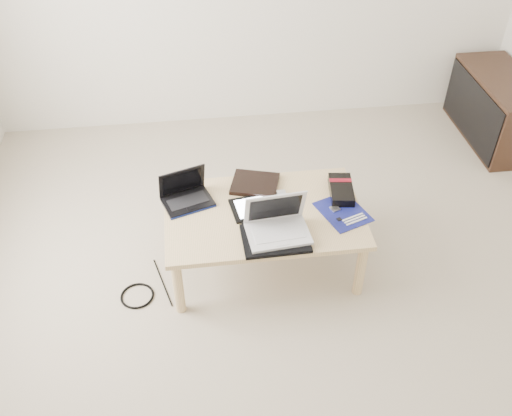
{
  "coord_description": "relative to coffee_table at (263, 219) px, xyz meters",
  "views": [
    {
      "loc": [
        -0.51,
        -2.04,
        2.49
      ],
      "look_at": [
        -0.21,
        0.33,
        0.44
      ],
      "focal_mm": 40.0,
      "sensor_mm": 36.0,
      "label": 1
    }
  ],
  "objects": [
    {
      "name": "neoprene_sleeve",
      "position": [
        0.03,
        -0.23,
        0.06
      ],
      "size": [
        0.35,
        0.26,
        0.02
      ],
      "primitive_type": "cube",
      "rotation": [
        0.0,
        0.0,
        0.02
      ],
      "color": "black",
      "rests_on": "coffee_table"
    },
    {
      "name": "gpu_box",
      "position": [
        0.47,
        0.1,
        0.08
      ],
      "size": [
        0.16,
        0.27,
        0.06
      ],
      "color": "black",
      "rests_on": "coffee_table"
    },
    {
      "name": "book",
      "position": [
        -0.02,
        0.24,
        0.06
      ],
      "size": [
        0.32,
        0.29,
        0.03
      ],
      "color": "black",
      "rests_on": "coffee_table"
    },
    {
      "name": "room_shell",
      "position": [
        0.16,
        -0.33,
        1.32
      ],
      "size": [
        4.2,
        4.2,
        2.7
      ],
      "color": "silver",
      "rests_on": "ground"
    },
    {
      "name": "cable_coil",
      "position": [
        -0.09,
        -0.06,
        0.05
      ],
      "size": [
        0.1,
        0.1,
        0.01
      ],
      "primitive_type": "torus",
      "rotation": [
        0.0,
        0.0,
        0.0
      ],
      "color": "black",
      "rests_on": "coffee_table"
    },
    {
      "name": "netbook",
      "position": [
        -0.42,
        0.16,
        0.09
      ],
      "size": [
        0.32,
        0.27,
        0.2
      ],
      "color": "black",
      "rests_on": "coffee_table"
    },
    {
      "name": "remote",
      "position": [
        0.12,
        0.05,
        0.06
      ],
      "size": [
        0.06,
        0.23,
        0.02
      ],
      "color": "#B6B5BA",
      "rests_on": "coffee_table"
    },
    {
      "name": "white_laptop",
      "position": [
        0.05,
        -0.18,
        0.12
      ],
      "size": [
        0.34,
        0.26,
        0.23
      ],
      "color": "silver",
      "rests_on": "neoprene_sleeve"
    },
    {
      "name": "coffee_table",
      "position": [
        0.0,
        0.0,
        0.0
      ],
      "size": [
        1.1,
        0.7,
        0.4
      ],
      "color": "#DCB585",
      "rests_on": "ground"
    },
    {
      "name": "ground",
      "position": [
        0.16,
        -0.33,
        -0.35
      ],
      "size": [
        4.0,
        4.0,
        0.0
      ],
      "primitive_type": "plane",
      "color": "#AC9D8B",
      "rests_on": "ground"
    },
    {
      "name": "motherboard",
      "position": [
        0.44,
        -0.06,
        0.05
      ],
      "size": [
        0.31,
        0.35,
        0.01
      ],
      "color": "#0D1254",
      "rests_on": "coffee_table"
    },
    {
      "name": "floor_cable_coil",
      "position": [
        -0.74,
        -0.18,
        -0.34
      ],
      "size": [
        0.22,
        0.22,
        0.01
      ],
      "primitive_type": "torus",
      "rotation": [
        0.0,
        0.0,
        -0.17
      ],
      "color": "black",
      "rests_on": "ground"
    },
    {
      "name": "tablet",
      "position": [
        -0.04,
        0.04,
        0.06
      ],
      "size": [
        0.29,
        0.24,
        0.01
      ],
      "color": "black",
      "rests_on": "coffee_table"
    },
    {
      "name": "floor_cable_trail",
      "position": [
        -0.6,
        -0.09,
        -0.35
      ],
      "size": [
        0.11,
        0.37,
        0.01
      ],
      "primitive_type": "cylinder",
      "rotation": [
        1.57,
        0.0,
        0.27
      ],
      "color": "black",
      "rests_on": "ground"
    },
    {
      "name": "media_cabinet",
      "position": [
        1.94,
        1.12,
        -0.1
      ],
      "size": [
        0.41,
        0.9,
        0.5
      ],
      "color": "#382316",
      "rests_on": "ground"
    }
  ]
}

